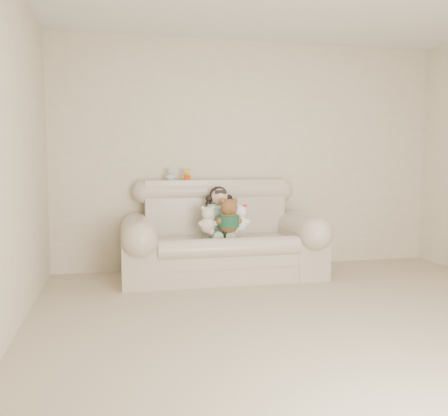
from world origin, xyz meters
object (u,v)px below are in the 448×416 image
brown_teddy (229,212)px  white_cat (240,215)px  sofa (222,229)px  seated_child (219,211)px  cream_teddy (208,217)px

brown_teddy → white_cat: brown_teddy is taller
sofa → seated_child: bearing=98.9°
brown_teddy → white_cat: bearing=36.4°
sofa → brown_teddy: bearing=-77.7°
sofa → brown_teddy: size_ratio=4.94×
sofa → cream_teddy: sofa is taller
seated_child → white_cat: (0.18, -0.17, -0.03)m
white_cat → cream_teddy: bearing=172.7°
brown_teddy → cream_teddy: (-0.21, 0.04, -0.05)m
seated_child → white_cat: seated_child is taller
brown_teddy → white_cat: size_ratio=1.25×
white_cat → cream_teddy: (-0.34, -0.03, -0.01)m
sofa → white_cat: sofa is taller
sofa → cream_teddy: size_ratio=6.45×
sofa → brown_teddy: (0.04, -0.17, 0.20)m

